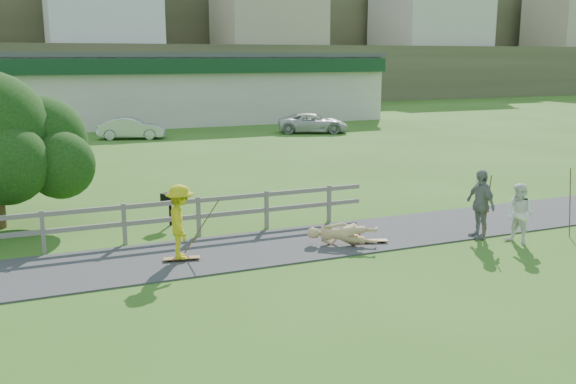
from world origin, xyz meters
name	(u,v)px	position (x,y,z in m)	size (l,w,h in m)	color
ground	(316,261)	(0.00, 0.00, 0.00)	(260.00, 260.00, 0.00)	#39611B
path	(292,244)	(0.00, 1.50, 0.02)	(34.00, 3.00, 0.04)	#37383A
fence	(100,220)	(-4.62, 3.30, 0.72)	(15.05, 0.10, 1.10)	#625E56
strip_mall	(162,87)	(4.00, 34.94, 2.58)	(32.50, 10.75, 5.10)	beige
skater_rider	(181,226)	(-3.00, 1.25, 0.90)	(1.16, 0.67, 1.79)	gold
skater_fallen	(342,234)	(1.14, 0.85, 0.33)	(1.80, 0.43, 0.66)	tan
spectator_a	(520,214)	(5.52, -0.76, 0.81)	(0.78, 0.61, 1.61)	white
spectator_b	(480,204)	(4.94, 0.10, 0.95)	(1.11, 0.46, 1.89)	gray
car_silver	(131,128)	(0.00, 25.46, 0.64)	(1.37, 3.91, 1.29)	#B6BABE
car_white	(313,123)	(11.31, 24.05, 0.63)	(2.08, 4.52, 1.25)	beige
bbq	(170,209)	(-2.45, 4.75, 0.48)	(0.44, 0.34, 0.96)	black
longboard_rider	(182,260)	(-3.00, 1.25, 0.05)	(0.87, 0.21, 0.10)	olive
longboard_fallen	(370,242)	(1.94, 0.75, 0.05)	(0.90, 0.22, 0.10)	olive
helmet	(356,236)	(1.74, 1.20, 0.14)	(0.28, 0.28, 0.28)	#B30B27
pole_rider	(201,222)	(-2.40, 1.65, 0.84)	(0.03, 0.03, 1.68)	brown
pole_spec_left	(487,208)	(4.94, -0.18, 0.89)	(0.03, 0.03, 1.79)	brown
pole_spec_right	(570,203)	(7.22, -0.79, 0.97)	(0.03, 0.03, 1.93)	brown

